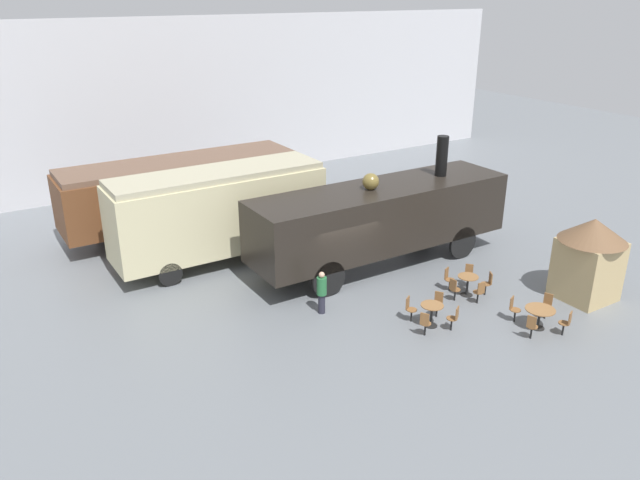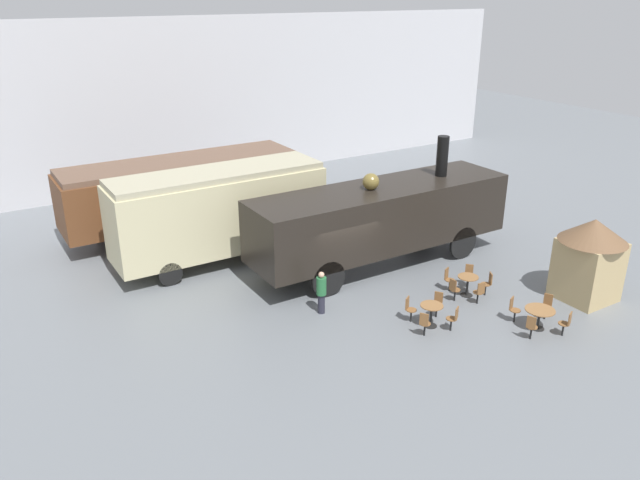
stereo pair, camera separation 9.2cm
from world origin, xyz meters
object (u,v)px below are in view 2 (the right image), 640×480
(cafe_table_mid, at_px, (540,313))
(visitor_person, at_px, (321,291))
(passenger_coach_wooden, at_px, (182,188))
(cafe_table_near, at_px, (431,310))
(steam_locomotive, at_px, (381,216))
(passenger_coach_vintage, at_px, (219,210))
(ticket_kiosk, at_px, (590,255))
(cafe_chair_0, at_px, (424,323))
(cafe_table_far, at_px, (468,281))

(cafe_table_mid, xyz_separation_m, visitor_person, (-5.45, 4.62, 0.25))
(passenger_coach_wooden, distance_m, cafe_table_near, 13.27)
(cafe_table_near, distance_m, cafe_table_mid, 3.48)
(passenger_coach_wooden, bearing_deg, visitor_person, -83.22)
(cafe_table_near, bearing_deg, steam_locomotive, 72.40)
(passenger_coach_vintage, bearing_deg, cafe_table_near, -66.67)
(ticket_kiosk, bearing_deg, passenger_coach_wooden, 125.01)
(cafe_table_near, bearing_deg, passenger_coach_wooden, 106.61)
(passenger_coach_vintage, xyz_separation_m, cafe_table_mid, (6.57, -10.55, -1.59))
(ticket_kiosk, bearing_deg, cafe_chair_0, 172.13)
(steam_locomotive, relative_size, cafe_table_near, 14.02)
(passenger_coach_wooden, height_order, cafe_chair_0, passenger_coach_wooden)
(passenger_coach_vintage, xyz_separation_m, visitor_person, (1.12, -5.93, -1.34))
(cafe_chair_0, bearing_deg, passenger_coach_vintage, 76.33)
(cafe_table_near, xyz_separation_m, cafe_table_mid, (2.87, -1.97, 0.00))
(visitor_person, bearing_deg, cafe_table_mid, -40.27)
(ticket_kiosk, bearing_deg, steam_locomotive, 125.65)
(cafe_table_far, relative_size, ticket_kiosk, 0.25)
(steam_locomotive, distance_m, ticket_kiosk, 7.65)
(passenger_coach_vintage, xyz_separation_m, cafe_table_near, (3.70, -8.58, -1.59))
(passenger_coach_vintage, bearing_deg, cafe_table_mid, -58.08)
(passenger_coach_vintage, bearing_deg, ticket_kiosk, -45.56)
(passenger_coach_wooden, height_order, passenger_coach_vintage, passenger_coach_vintage)
(passenger_coach_vintage, height_order, visitor_person, passenger_coach_vintage)
(passenger_coach_wooden, xyz_separation_m, cafe_table_far, (6.35, -11.64, -1.45))
(cafe_table_near, height_order, cafe_table_far, cafe_table_near)
(cafe_table_near, xyz_separation_m, cafe_chair_0, (-0.63, -0.40, -0.07))
(passenger_coach_vintage, bearing_deg, cafe_table_far, -50.36)
(passenger_coach_wooden, relative_size, cafe_chair_0, 12.09)
(steam_locomotive, bearing_deg, cafe_table_near, -107.60)
(passenger_coach_wooden, height_order, cafe_table_mid, passenger_coach_wooden)
(passenger_coach_wooden, relative_size, steam_locomotive, 0.97)
(steam_locomotive, height_order, visitor_person, steam_locomotive)
(cafe_chair_0, bearing_deg, cafe_table_mid, -56.63)
(passenger_coach_wooden, distance_m, cafe_table_far, 13.34)
(passenger_coach_vintage, bearing_deg, cafe_chair_0, -71.13)
(steam_locomotive, xyz_separation_m, cafe_table_mid, (1.32, -6.86, -1.48))
(visitor_person, bearing_deg, cafe_chair_0, -57.40)
(steam_locomotive, distance_m, visitor_person, 4.86)
(passenger_coach_wooden, distance_m, ticket_kiosk, 17.04)
(cafe_table_near, bearing_deg, ticket_kiosk, -12.39)
(cafe_chair_0, xyz_separation_m, visitor_person, (-1.95, 3.05, 0.32))
(steam_locomotive, bearing_deg, passenger_coach_wooden, 124.49)
(cafe_chair_0, height_order, ticket_kiosk, ticket_kiosk)
(cafe_table_far, bearing_deg, steam_locomotive, 104.79)
(passenger_coach_wooden, bearing_deg, cafe_table_near, -73.39)
(steam_locomotive, bearing_deg, cafe_table_far, -75.21)
(steam_locomotive, relative_size, cafe_chair_0, 12.46)
(cafe_table_far, distance_m, visitor_person, 5.43)
(cafe_chair_0, relative_size, visitor_person, 0.57)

